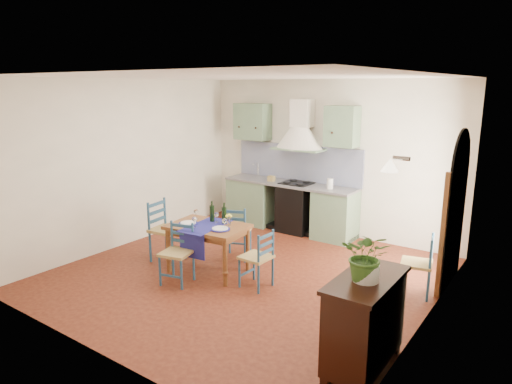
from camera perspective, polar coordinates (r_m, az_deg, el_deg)
floor at (r=6.76m, az=-1.22°, el=-10.22°), size 5.00×5.00×0.00m
back_wall at (r=8.55m, az=5.36°, el=2.06°), size 5.00×0.96×2.80m
right_wall at (r=5.57m, az=21.69°, el=-1.77°), size 0.26×5.00×2.80m
left_wall at (r=8.06m, az=-15.74°, el=3.49°), size 0.04×5.00×2.80m
ceiling at (r=6.21m, az=-1.34°, el=14.27°), size 5.00×5.00×0.01m
dining_table at (r=6.67m, az=-6.05°, el=-4.84°), size 1.19×0.92×1.03m
chair_near at (r=6.44m, az=-9.78°, el=-7.49°), size 0.47×0.47×0.84m
chair_far at (r=7.20m, az=-2.47°, el=-4.95°), size 0.53×0.53×0.87m
chair_left at (r=7.26m, az=-11.26°, el=-4.67°), size 0.49×0.49×0.96m
chair_right at (r=6.20m, az=0.23°, el=-8.26°), size 0.39×0.39×0.81m
chair_spare at (r=6.34m, az=19.69°, el=-8.51°), size 0.46×0.46×0.82m
sideboard at (r=4.63m, az=13.38°, el=-15.21°), size 0.50×1.05×0.94m
potted_plant at (r=4.29m, az=13.69°, el=-7.78°), size 0.51×0.46×0.48m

